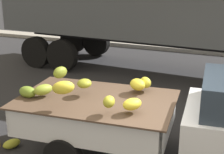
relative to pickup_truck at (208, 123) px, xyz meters
name	(u,v)px	position (x,y,z in m)	size (l,w,h in m)	color
curb_strip	(216,51)	(-0.64, 8.73, -0.80)	(80.00, 0.80, 0.16)	gray
pickup_truck	(208,123)	(0.00, 0.00, 0.00)	(5.01, 2.15, 1.70)	white
fallen_banana_bunch_near_tailgate	(12,144)	(-3.52, -0.64, -0.80)	(0.35, 0.20, 0.17)	gold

